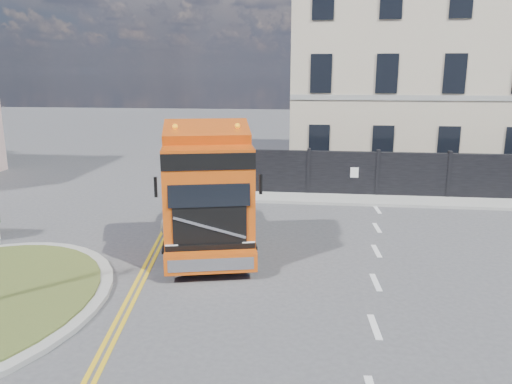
# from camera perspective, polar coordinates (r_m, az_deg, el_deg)

# --- Properties ---
(ground) EXTENTS (120.00, 120.00, 0.00)m
(ground) POSITION_cam_1_polar(r_m,az_deg,el_deg) (14.03, 1.13, -9.05)
(ground) COLOR #424244
(ground) RESTS_ON ground
(hoarding_fence) EXTENTS (18.80, 0.25, 2.00)m
(hoarding_fence) POSITION_cam_1_polar(r_m,az_deg,el_deg) (22.93, 20.02, 1.72)
(hoarding_fence) COLOR black
(hoarding_fence) RESTS_ON ground
(georgian_building) EXTENTS (12.30, 10.30, 12.80)m
(georgian_building) POSITION_cam_1_polar(r_m,az_deg,el_deg) (29.76, 16.48, 13.81)
(georgian_building) COLOR #BEB497
(georgian_building) RESTS_ON ground
(pavement_far) EXTENTS (20.00, 1.60, 0.12)m
(pavement_far) POSITION_cam_1_polar(r_m,az_deg,el_deg) (22.16, 18.95, -1.08)
(pavement_far) COLOR gray
(pavement_far) RESTS_ON ground
(truck) EXTENTS (3.86, 6.87, 3.89)m
(truck) POSITION_cam_1_polar(r_m,az_deg,el_deg) (14.95, -5.51, -0.63)
(truck) COLOR black
(truck) RESTS_ON ground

